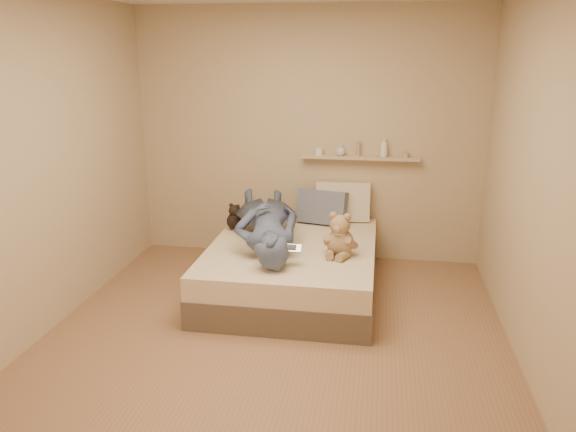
% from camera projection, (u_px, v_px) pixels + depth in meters
% --- Properties ---
extents(room, '(3.80, 3.80, 3.80)m').
position_uv_depth(room, '(273.00, 175.00, 4.01)').
color(room, '#866245').
rests_on(room, ground).
extents(bed, '(1.50, 1.90, 0.45)m').
position_uv_depth(bed, '(293.00, 267.00, 5.20)').
color(bed, brown).
rests_on(bed, floor).
extents(game_console, '(0.17, 0.08, 0.06)m').
position_uv_depth(game_console, '(291.00, 248.00, 4.58)').
color(game_console, silver).
rests_on(game_console, bed).
extents(teddy_bear, '(0.32, 0.32, 0.39)m').
position_uv_depth(teddy_bear, '(340.00, 238.00, 4.80)').
color(teddy_bear, '#A5825A').
rests_on(teddy_bear, bed).
extents(dark_plush, '(0.17, 0.17, 0.27)m').
position_uv_depth(dark_plush, '(235.00, 218.00, 5.52)').
color(dark_plush, black).
rests_on(dark_plush, bed).
extents(pillow_cream, '(0.57, 0.27, 0.42)m').
position_uv_depth(pillow_cream, '(343.00, 202.00, 5.80)').
color(pillow_cream, '#C1BA99').
rests_on(pillow_cream, bed).
extents(pillow_grey, '(0.53, 0.32, 0.36)m').
position_uv_depth(pillow_grey, '(322.00, 207.00, 5.71)').
color(pillow_grey, slate).
rests_on(pillow_grey, bed).
extents(person, '(0.99, 1.74, 0.39)m').
position_uv_depth(person, '(266.00, 222.00, 5.14)').
color(person, '#484F71').
rests_on(person, bed).
extents(wall_shelf, '(1.20, 0.12, 0.03)m').
position_uv_depth(wall_shelf, '(360.00, 158.00, 5.72)').
color(wall_shelf, tan).
rests_on(wall_shelf, wall_back).
extents(shelf_bottles, '(0.95, 0.13, 0.20)m').
position_uv_depth(shelf_bottles, '(357.00, 149.00, 5.70)').
color(shelf_bottles, white).
rests_on(shelf_bottles, wall_shelf).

